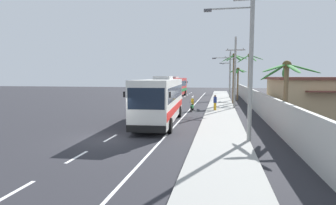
% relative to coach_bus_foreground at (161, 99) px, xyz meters
% --- Properties ---
extents(ground_plane, '(160.00, 160.00, 0.00)m').
position_rel_coach_bus_foreground_xyz_m(ground_plane, '(-1.86, -6.52, -2.01)').
color(ground_plane, '#28282D').
extents(sidewalk_kerb, '(3.20, 90.00, 0.14)m').
position_rel_coach_bus_foreground_xyz_m(sidewalk_kerb, '(4.94, 3.48, -1.94)').
color(sidewalk_kerb, '#999993').
rests_on(sidewalk_kerb, ground).
extents(lane_markings, '(3.40, 71.15, 0.01)m').
position_rel_coach_bus_foreground_xyz_m(lane_markings, '(0.18, 8.32, -2.01)').
color(lane_markings, white).
rests_on(lane_markings, ground).
extents(boundary_wall, '(0.24, 60.00, 2.25)m').
position_rel_coach_bus_foreground_xyz_m(boundary_wall, '(8.74, 7.48, -0.88)').
color(boundary_wall, '#B2B2AD').
rests_on(boundary_wall, ground).
extents(coach_bus_foreground, '(3.46, 11.82, 3.86)m').
position_rel_coach_bus_foreground_xyz_m(coach_bus_foreground, '(0.00, 0.00, 0.00)').
color(coach_bus_foreground, silver).
rests_on(coach_bus_foreground, ground).
extents(coach_bus_far_lane, '(3.21, 12.46, 3.83)m').
position_rel_coach_bus_foreground_xyz_m(coach_bus_far_lane, '(-3.51, 28.62, -0.02)').
color(coach_bus_far_lane, red).
rests_on(coach_bus_far_lane, ground).
extents(motorcycle_beside_bus, '(0.56, 1.96, 1.62)m').
position_rel_coach_bus_foreground_xyz_m(motorcycle_beside_bus, '(1.79, 8.13, -1.35)').
color(motorcycle_beside_bus, black).
rests_on(motorcycle_beside_bus, ground).
extents(pedestrian_near_kerb, '(0.36, 0.36, 1.68)m').
position_rel_coach_bus_foreground_xyz_m(pedestrian_near_kerb, '(4.29, 8.31, -0.99)').
color(pedestrian_near_kerb, gold).
rests_on(pedestrian_near_kerb, sidewalk_kerb).
extents(utility_pole_nearest, '(3.73, 0.24, 10.09)m').
position_rel_coach_bus_foreground_xyz_m(utility_pole_nearest, '(6.39, -5.81, 3.32)').
color(utility_pole_nearest, '#9E9E99').
rests_on(utility_pole_nearest, ground).
extents(utility_pole_mid, '(3.75, 0.24, 8.42)m').
position_rel_coach_bus_foreground_xyz_m(utility_pole_mid, '(6.38, 11.05, 2.48)').
color(utility_pole_mid, '#9E9E99').
rests_on(utility_pole_mid, ground).
extents(utility_pole_far, '(3.02, 0.24, 8.32)m').
position_rel_coach_bus_foreground_xyz_m(utility_pole_far, '(6.46, 27.92, 2.45)').
color(utility_pole_far, '#9E9E99').
rests_on(utility_pole_far, ground).
extents(utility_pole_distant, '(3.01, 0.24, 9.31)m').
position_rel_coach_bus_foreground_xyz_m(utility_pole_distant, '(6.94, 44.78, 2.94)').
color(utility_pole_distant, '#9E9E99').
rests_on(utility_pole_distant, ground).
extents(palm_nearest, '(3.54, 3.34, 7.04)m').
position_rel_coach_bus_foreground_xyz_m(palm_nearest, '(6.67, 17.07, 2.73)').
color(palm_nearest, brown).
rests_on(palm_nearest, ground).
extents(palm_second, '(3.82, 3.85, 7.19)m').
position_rel_coach_bus_foreground_xyz_m(palm_second, '(8.94, 19.63, 3.24)').
color(palm_second, brown).
rests_on(palm_second, ground).
extents(palm_third, '(3.82, 3.99, 4.85)m').
position_rel_coach_bus_foreground_xyz_m(palm_third, '(8.95, -3.26, 1.55)').
color(palm_third, brown).
rests_on(palm_third, ground).
extents(palm_fourth, '(2.77, 2.68, 5.30)m').
position_rel_coach_bus_foreground_xyz_m(palm_fourth, '(7.62, 23.62, 1.93)').
color(palm_fourth, brown).
rests_on(palm_fourth, ground).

